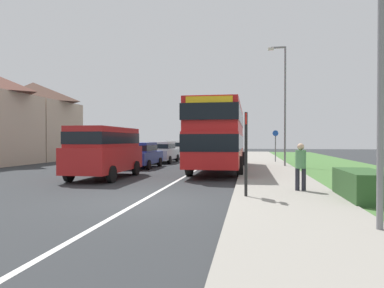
{
  "coord_description": "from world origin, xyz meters",
  "views": [
    {
      "loc": [
        3.1,
        -9.48,
        1.78
      ],
      "look_at": [
        0.56,
        5.51,
        1.6
      ],
      "focal_mm": 31.78,
      "sensor_mm": 36.0,
      "label": 1
    }
  ],
  "objects_px": {
    "pedestrian_at_stop": "(301,164)",
    "bus_stop_sign": "(246,148)",
    "double_decker_bus": "(219,134)",
    "parked_car_blue": "(141,154)",
    "street_lamp_near": "(375,5)",
    "parked_van_red": "(105,148)",
    "parked_car_white": "(176,149)",
    "parked_car_silver": "(163,151)",
    "cycle_route_sign": "(275,145)",
    "street_lamp_mid": "(283,99)"
  },
  "relations": [
    {
      "from": "parked_car_blue",
      "to": "pedestrian_at_stop",
      "type": "bearing_deg",
      "value": -47.27
    },
    {
      "from": "parked_van_red",
      "to": "bus_stop_sign",
      "type": "xyz_separation_m",
      "value": [
        6.49,
        -4.69,
        0.15
      ]
    },
    {
      "from": "bus_stop_sign",
      "to": "street_lamp_mid",
      "type": "relative_size",
      "value": 0.34
    },
    {
      "from": "pedestrian_at_stop",
      "to": "bus_stop_sign",
      "type": "xyz_separation_m",
      "value": [
        -1.76,
        -1.42,
        0.56
      ]
    },
    {
      "from": "parked_car_silver",
      "to": "parked_car_white",
      "type": "relative_size",
      "value": 1.01
    },
    {
      "from": "cycle_route_sign",
      "to": "street_lamp_near",
      "type": "height_order",
      "value": "street_lamp_near"
    },
    {
      "from": "parked_car_silver",
      "to": "pedestrian_at_stop",
      "type": "xyz_separation_m",
      "value": [
        8.36,
        -14.23,
        0.07
      ]
    },
    {
      "from": "double_decker_bus",
      "to": "bus_stop_sign",
      "type": "distance_m",
      "value": 9.52
    },
    {
      "from": "parked_car_blue",
      "to": "pedestrian_at_stop",
      "type": "distance_m",
      "value": 12.46
    },
    {
      "from": "parked_van_red",
      "to": "cycle_route_sign",
      "type": "height_order",
      "value": "cycle_route_sign"
    },
    {
      "from": "parked_van_red",
      "to": "parked_car_white",
      "type": "distance_m",
      "value": 16.48
    },
    {
      "from": "street_lamp_mid",
      "to": "bus_stop_sign",
      "type": "bearing_deg",
      "value": -100.39
    },
    {
      "from": "parked_car_white",
      "to": "street_lamp_near",
      "type": "relative_size",
      "value": 0.59
    },
    {
      "from": "bus_stop_sign",
      "to": "street_lamp_near",
      "type": "xyz_separation_m",
      "value": [
        2.39,
        -3.36,
        2.73
      ]
    },
    {
      "from": "parked_car_white",
      "to": "bus_stop_sign",
      "type": "xyz_separation_m",
      "value": [
        6.7,
        -21.16,
        0.6
      ]
    },
    {
      "from": "parked_car_white",
      "to": "street_lamp_near",
      "type": "xyz_separation_m",
      "value": [
        9.08,
        -24.52,
        3.34
      ]
    },
    {
      "from": "double_decker_bus",
      "to": "parked_car_blue",
      "type": "height_order",
      "value": "double_decker_bus"
    },
    {
      "from": "parked_car_silver",
      "to": "bus_stop_sign",
      "type": "xyz_separation_m",
      "value": [
        6.6,
        -15.65,
        0.64
      ]
    },
    {
      "from": "parked_car_blue",
      "to": "parked_car_white",
      "type": "height_order",
      "value": "parked_car_white"
    },
    {
      "from": "double_decker_bus",
      "to": "parked_car_blue",
      "type": "bearing_deg",
      "value": 166.67
    },
    {
      "from": "parked_car_blue",
      "to": "pedestrian_at_stop",
      "type": "xyz_separation_m",
      "value": [
        8.45,
        -9.15,
        0.09
      ]
    },
    {
      "from": "parked_car_silver",
      "to": "bus_stop_sign",
      "type": "height_order",
      "value": "bus_stop_sign"
    },
    {
      "from": "cycle_route_sign",
      "to": "street_lamp_mid",
      "type": "distance_m",
      "value": 5.2
    },
    {
      "from": "parked_van_red",
      "to": "parked_car_blue",
      "type": "height_order",
      "value": "parked_van_red"
    },
    {
      "from": "street_lamp_mid",
      "to": "parked_car_blue",
      "type": "bearing_deg",
      "value": -169.35
    },
    {
      "from": "double_decker_bus",
      "to": "cycle_route_sign",
      "type": "relative_size",
      "value": 4.17
    },
    {
      "from": "parked_car_blue",
      "to": "parked_car_white",
      "type": "xyz_separation_m",
      "value": [
        -0.0,
        10.59,
        0.05
      ]
    },
    {
      "from": "parked_van_red",
      "to": "parked_car_silver",
      "type": "relative_size",
      "value": 1.12
    },
    {
      "from": "double_decker_bus",
      "to": "cycle_route_sign",
      "type": "distance_m",
      "value": 8.05
    },
    {
      "from": "parked_car_silver",
      "to": "bus_stop_sign",
      "type": "distance_m",
      "value": 16.99
    },
    {
      "from": "parked_van_red",
      "to": "street_lamp_mid",
      "type": "bearing_deg",
      "value": 40.89
    },
    {
      "from": "parked_car_white",
      "to": "street_lamp_mid",
      "type": "relative_size",
      "value": 0.56
    },
    {
      "from": "parked_car_white",
      "to": "cycle_route_sign",
      "type": "relative_size",
      "value": 1.74
    },
    {
      "from": "parked_van_red",
      "to": "parked_car_white",
      "type": "height_order",
      "value": "parked_van_red"
    },
    {
      "from": "parked_car_white",
      "to": "bus_stop_sign",
      "type": "height_order",
      "value": "bus_stop_sign"
    },
    {
      "from": "double_decker_bus",
      "to": "street_lamp_mid",
      "type": "bearing_deg",
      "value": 36.94
    },
    {
      "from": "double_decker_bus",
      "to": "street_lamp_near",
      "type": "height_order",
      "value": "street_lamp_near"
    },
    {
      "from": "parked_car_blue",
      "to": "street_lamp_mid",
      "type": "bearing_deg",
      "value": 10.65
    },
    {
      "from": "pedestrian_at_stop",
      "to": "parked_van_red",
      "type": "bearing_deg",
      "value": 158.38
    },
    {
      "from": "double_decker_bus",
      "to": "street_lamp_near",
      "type": "distance_m",
      "value": 13.5
    },
    {
      "from": "double_decker_bus",
      "to": "parked_car_white",
      "type": "xyz_separation_m",
      "value": [
        -5.1,
        11.79,
        -1.21
      ]
    },
    {
      "from": "street_lamp_near",
      "to": "cycle_route_sign",
      "type": "bearing_deg",
      "value": 90.92
    },
    {
      "from": "double_decker_bus",
      "to": "parked_car_silver",
      "type": "bearing_deg",
      "value": 128.53
    },
    {
      "from": "parked_car_white",
      "to": "parked_car_silver",
      "type": "bearing_deg",
      "value": -89.0
    },
    {
      "from": "parked_van_red",
      "to": "parked_car_white",
      "type": "xyz_separation_m",
      "value": [
        -0.21,
        16.47,
        -0.46
      ]
    },
    {
      "from": "parked_car_silver",
      "to": "parked_car_blue",
      "type": "bearing_deg",
      "value": -91.06
    },
    {
      "from": "parked_van_red",
      "to": "bus_stop_sign",
      "type": "height_order",
      "value": "bus_stop_sign"
    },
    {
      "from": "pedestrian_at_stop",
      "to": "street_lamp_mid",
      "type": "distance_m",
      "value": 11.38
    },
    {
      "from": "bus_stop_sign",
      "to": "parked_car_silver",
      "type": "bearing_deg",
      "value": 112.87
    },
    {
      "from": "parked_van_red",
      "to": "cycle_route_sign",
      "type": "xyz_separation_m",
      "value": [
        8.56,
        11.8,
        0.04
      ]
    }
  ]
}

